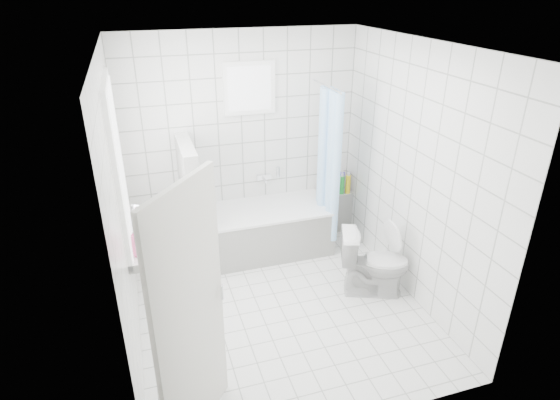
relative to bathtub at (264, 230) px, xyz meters
name	(u,v)px	position (x,y,z in m)	size (l,w,h in m)	color
ground	(280,307)	(-0.15, -1.12, -0.29)	(3.00, 3.00, 0.00)	white
ceiling	(280,44)	(-0.15, -1.12, 2.31)	(3.00, 3.00, 0.00)	white
wall_back	(242,143)	(-0.15, 0.38, 1.01)	(2.80, 0.02, 2.60)	white
wall_front	(350,285)	(-0.15, -2.62, 1.01)	(2.80, 0.02, 2.60)	white
wall_left	(121,213)	(-1.55, -1.12, 1.01)	(0.02, 3.00, 2.60)	white
wall_right	(413,175)	(1.25, -1.12, 1.01)	(0.02, 3.00, 2.60)	white
window_left	(121,167)	(-1.50, -0.82, 1.31)	(0.01, 0.90, 1.40)	white
window_back	(250,89)	(-0.05, 0.33, 1.66)	(0.50, 0.01, 0.50)	white
window_sill	(137,240)	(-1.46, -0.82, 0.57)	(0.18, 1.02, 0.08)	white
door	(191,320)	(-1.15, -2.29, 0.71)	(0.04, 0.80, 2.00)	silver
bathtub	(264,230)	(0.00, 0.00, 0.00)	(1.59, 0.77, 0.58)	white
partition_wall	(191,207)	(-0.86, -0.05, 0.46)	(0.15, 0.85, 1.50)	white
tiled_ledge	(339,210)	(1.12, 0.25, -0.02)	(0.40, 0.24, 0.55)	white
toilet	(374,263)	(0.88, -1.17, 0.07)	(0.41, 0.71, 0.73)	silver
curtain_rod	(326,86)	(0.74, -0.02, 1.71)	(0.02, 0.02, 0.80)	silver
shower_curtain	(327,166)	(0.74, -0.16, 0.81)	(0.14, 0.48, 1.78)	#56ADFF
tub_faucet	(264,177)	(0.10, 0.33, 0.56)	(0.18, 0.06, 0.06)	silver
sill_bottles	(136,227)	(-1.45, -0.90, 0.74)	(0.16, 0.73, 0.29)	pink
ledge_bottles	(342,183)	(1.12, 0.23, 0.38)	(0.20, 0.18, 0.25)	green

